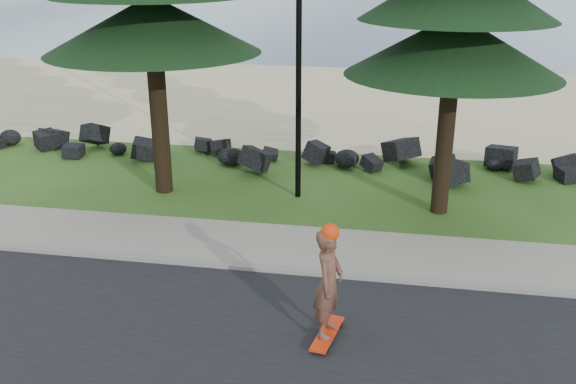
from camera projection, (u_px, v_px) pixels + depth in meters
The scene contains 8 objects.
ground at pixel (274, 251), 13.44m from camera, with size 160.00×160.00×0.00m, color #284615.
kerb at pixel (265, 269), 12.59m from camera, with size 160.00×0.20×0.10m, color gray.
sidewalk at pixel (276, 245), 13.61m from camera, with size 160.00×2.00×0.08m, color gray.
beach_sand at pixel (341, 99), 26.77m from camera, with size 160.00×15.00×0.01m, color tan.
ocean at pixel (378, 14), 60.34m from camera, with size 160.00×58.00×0.01m, color #365168.
seawall_boulders at pixel (311, 167), 18.59m from camera, with size 60.00×2.40×1.10m, color black, non-canonical shape.
lamp_post at pixel (299, 31), 14.90m from camera, with size 0.25×0.14×8.14m.
skateboarder at pixel (329, 284), 10.06m from camera, with size 0.55×1.12×2.03m.
Camera 1 is at (2.38, -11.87, 5.97)m, focal length 40.00 mm.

